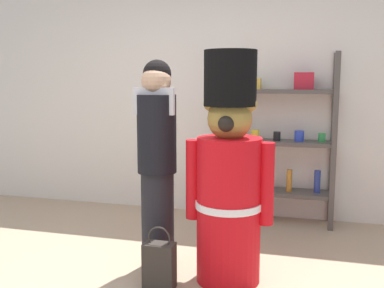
{
  "coord_description": "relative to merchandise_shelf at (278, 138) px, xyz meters",
  "views": [
    {
      "loc": [
        1.05,
        -2.56,
        1.47
      ],
      "look_at": [
        0.23,
        0.53,
        1.0
      ],
      "focal_mm": 41.36,
      "sensor_mm": 36.0,
      "label": 1
    }
  ],
  "objects": [
    {
      "name": "back_wall",
      "position": [
        -0.75,
        0.22,
        0.42
      ],
      "size": [
        6.4,
        0.12,
        2.6
      ],
      "primitive_type": "cube",
      "color": "silver",
      "rests_on": "ground_plane"
    },
    {
      "name": "merchandise_shelf",
      "position": [
        0.0,
        0.0,
        0.0
      ],
      "size": [
        1.15,
        0.35,
        1.73
      ],
      "color": "#4C4742",
      "rests_on": "ground_plane"
    },
    {
      "name": "teddy_bear_guard",
      "position": [
        -0.24,
        -1.48,
        -0.13
      ],
      "size": [
        0.64,
        0.48,
        1.67
      ],
      "color": "red",
      "rests_on": "ground_plane"
    },
    {
      "name": "person_shopper",
      "position": [
        -0.8,
        -1.41,
        -0.01
      ],
      "size": [
        0.31,
        0.3,
        1.62
      ],
      "color": "black",
      "rests_on": "ground_plane"
    },
    {
      "name": "shopping_bag",
      "position": [
        -0.68,
        -1.74,
        -0.71
      ],
      "size": [
        0.22,
        0.13,
        0.45
      ],
      "color": "#332D28",
      "rests_on": "ground_plane"
    }
  ]
}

